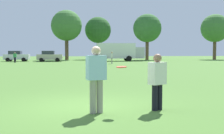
% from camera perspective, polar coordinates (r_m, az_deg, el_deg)
% --- Properties ---
extents(ground_plane, '(194.45, 194.45, 0.00)m').
position_cam_1_polar(ground_plane, '(7.82, -6.61, -8.45)').
color(ground_plane, '#47702D').
extents(player_thrower, '(0.53, 0.38, 1.74)m').
position_cam_1_polar(player_thrower, '(6.79, -3.44, -1.86)').
color(player_thrower, gray).
rests_on(player_thrower, ground).
extents(player_defender, '(0.53, 0.45, 1.54)m').
position_cam_1_polar(player_defender, '(7.25, 9.78, -2.55)').
color(player_defender, black).
rests_on(player_defender, ground).
extents(frisbee, '(0.27, 0.27, 0.05)m').
position_cam_1_polar(frisbee, '(6.89, 2.06, 0.01)').
color(frisbee, '#E54C33').
extents(parked_car_mid_right, '(4.25, 2.31, 1.82)m').
position_cam_1_polar(parked_car_mid_right, '(48.64, -19.98, 2.25)').
color(parked_car_mid_right, silver).
rests_on(parked_car_mid_right, ground).
extents(parked_car_near_right, '(4.25, 2.31, 1.82)m').
position_cam_1_polar(parked_car_near_right, '(45.79, -13.37, 2.31)').
color(parked_car_near_right, '#B7AD99').
rests_on(parked_car_near_right, ground).
extents(box_truck, '(8.57, 3.17, 3.18)m').
position_cam_1_polar(box_truck, '(47.56, 1.54, 3.42)').
color(box_truck, white).
rests_on(box_truck, ground).
extents(bystander_sideline_watcher, '(0.32, 0.48, 1.65)m').
position_cam_1_polar(bystander_sideline_watcher, '(36.06, -0.04, 2.19)').
color(bystander_sideline_watcher, gray).
rests_on(bystander_sideline_watcher, ground).
extents(bystander_field_marshal, '(0.47, 0.32, 1.59)m').
position_cam_1_polar(bystander_field_marshal, '(43.34, -20.28, 2.11)').
color(bystander_field_marshal, black).
rests_on(bystander_field_marshal, ground).
extents(tree_east_birch, '(6.25, 6.25, 10.16)m').
position_cam_1_polar(tree_east_birch, '(55.02, -9.82, 8.81)').
color(tree_east_birch, brown).
rests_on(tree_east_birch, ground).
extents(tree_east_oak, '(5.78, 5.78, 9.40)m').
position_cam_1_polar(tree_east_oak, '(59.01, -3.05, 7.96)').
color(tree_east_oak, brown).
rests_on(tree_east_oak, ground).
extents(tree_far_east_pine, '(5.85, 5.85, 9.51)m').
position_cam_1_polar(tree_far_east_pine, '(55.63, 7.64, 8.30)').
color(tree_far_east_pine, brown).
rests_on(tree_far_east_pine, ground).
extents(tree_far_west_pine, '(6.07, 6.07, 9.87)m').
position_cam_1_polar(tree_far_west_pine, '(62.27, 21.41, 7.79)').
color(tree_far_west_pine, brown).
rests_on(tree_far_west_pine, ground).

